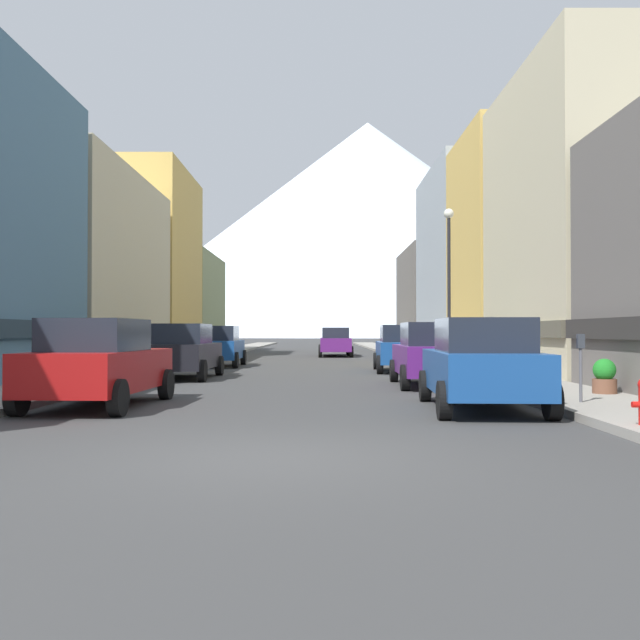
{
  "coord_description": "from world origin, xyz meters",
  "views": [
    {
      "loc": [
        0.66,
        -8.59,
        1.52
      ],
      "look_at": [
        0.79,
        28.88,
        2.15
      ],
      "focal_mm": 39.99,
      "sensor_mm": 36.0,
      "label": 1
    }
  ],
  "objects_px": {
    "car_driving_1": "(333,342)",
    "potted_plant_2": "(116,357)",
    "car_right_2": "(400,348)",
    "potted_plant_0": "(498,353)",
    "parking_meter_near": "(578,358)",
    "pedestrian_0": "(167,345)",
    "car_left_2": "(216,346)",
    "car_left_0": "(96,363)",
    "car_left_1": "(181,351)",
    "car_right_1": "(430,354)",
    "potted_plant_1": "(602,377)",
    "car_driving_0": "(332,342)",
    "streetlamp_right": "(446,264)",
    "car_right_0": "(479,364)",
    "pedestrian_1": "(506,353)",
    "pedestrian_2": "(152,347)"
  },
  "relations": [
    {
      "from": "potted_plant_2",
      "to": "car_left_0",
      "type": "bearing_deg",
      "value": -75.82
    },
    {
      "from": "car_left_1",
      "to": "car_right_1",
      "type": "distance_m",
      "value": 8.26
    },
    {
      "from": "car_left_2",
      "to": "car_right_2",
      "type": "xyz_separation_m",
      "value": [
        7.6,
        -4.11,
        0.0
      ]
    },
    {
      "from": "car_right_1",
      "to": "car_driving_0",
      "type": "height_order",
      "value": "same"
    },
    {
      "from": "car_left_0",
      "to": "car_right_1",
      "type": "xyz_separation_m",
      "value": [
        7.6,
        5.55,
        0.0
      ]
    },
    {
      "from": "car_driving_0",
      "to": "potted_plant_1",
      "type": "xyz_separation_m",
      "value": [
        5.4,
        -30.01,
        -0.38
      ]
    },
    {
      "from": "car_driving_0",
      "to": "car_driving_1",
      "type": "xyz_separation_m",
      "value": [
        0.0,
        -2.21,
        0.0
      ]
    },
    {
      "from": "car_left_0",
      "to": "car_driving_0",
      "type": "xyz_separation_m",
      "value": [
        5.4,
        31.51,
        0.0
      ]
    },
    {
      "from": "car_left_1",
      "to": "car_driving_0",
      "type": "distance_m",
      "value": 23.34
    },
    {
      "from": "potted_plant_2",
      "to": "car_right_2",
      "type": "bearing_deg",
      "value": 0.81
    },
    {
      "from": "car_left_1",
      "to": "car_driving_0",
      "type": "relative_size",
      "value": 1.01
    },
    {
      "from": "car_left_2",
      "to": "car_right_0",
      "type": "height_order",
      "value": "same"
    },
    {
      "from": "car_driving_1",
      "to": "potted_plant_2",
      "type": "height_order",
      "value": "car_driving_1"
    },
    {
      "from": "car_left_0",
      "to": "pedestrian_0",
      "type": "height_order",
      "value": "same"
    },
    {
      "from": "pedestrian_0",
      "to": "pedestrian_2",
      "type": "distance_m",
      "value": 3.09
    },
    {
      "from": "car_driving_0",
      "to": "parking_meter_near",
      "type": "relative_size",
      "value": 3.31
    },
    {
      "from": "car_right_1",
      "to": "pedestrian_1",
      "type": "bearing_deg",
      "value": 25.6
    },
    {
      "from": "car_right_2",
      "to": "pedestrian_0",
      "type": "xyz_separation_m",
      "value": [
        -10.05,
        5.57,
        0.0
      ]
    },
    {
      "from": "parking_meter_near",
      "to": "pedestrian_0",
      "type": "xyz_separation_m",
      "value": [
        -12.0,
        18.85,
        -0.11
      ]
    },
    {
      "from": "car_left_2",
      "to": "car_driving_1",
      "type": "relative_size",
      "value": 1.0
    },
    {
      "from": "potted_plant_0",
      "to": "pedestrian_0",
      "type": "relative_size",
      "value": 0.66
    },
    {
      "from": "pedestrian_2",
      "to": "car_left_2",
      "type": "bearing_deg",
      "value": 33.73
    },
    {
      "from": "car_driving_0",
      "to": "pedestrian_0",
      "type": "bearing_deg",
      "value": -120.86
    },
    {
      "from": "car_driving_1",
      "to": "potted_plant_0",
      "type": "xyz_separation_m",
      "value": [
        5.4,
        -18.62,
        -0.13
      ]
    },
    {
      "from": "car_right_0",
      "to": "car_right_2",
      "type": "bearing_deg",
      "value": 90.0
    },
    {
      "from": "car_right_2",
      "to": "car_right_0",
      "type": "bearing_deg",
      "value": -90.0
    },
    {
      "from": "car_left_0",
      "to": "car_left_2",
      "type": "height_order",
      "value": "same"
    },
    {
      "from": "car_left_1",
      "to": "car_right_2",
      "type": "distance_m",
      "value": 8.59
    },
    {
      "from": "pedestrian_1",
      "to": "car_left_1",
      "type": "bearing_deg",
      "value": 168.36
    },
    {
      "from": "potted_plant_0",
      "to": "potted_plant_2",
      "type": "bearing_deg",
      "value": 171.95
    },
    {
      "from": "car_left_0",
      "to": "potted_plant_2",
      "type": "distance_m",
      "value": 13.05
    },
    {
      "from": "pedestrian_0",
      "to": "parking_meter_near",
      "type": "bearing_deg",
      "value": -57.51
    },
    {
      "from": "car_right_2",
      "to": "potted_plant_2",
      "type": "bearing_deg",
      "value": -179.19
    },
    {
      "from": "streetlamp_right",
      "to": "potted_plant_1",
      "type": "bearing_deg",
      "value": -80.59
    },
    {
      "from": "parking_meter_near",
      "to": "pedestrian_0",
      "type": "bearing_deg",
      "value": 122.49
    },
    {
      "from": "car_driving_1",
      "to": "parking_meter_near",
      "type": "xyz_separation_m",
      "value": [
        4.15,
        -29.77,
        0.11
      ]
    },
    {
      "from": "car_left_2",
      "to": "car_right_1",
      "type": "distance_m",
      "value": 13.67
    },
    {
      "from": "car_left_2",
      "to": "parking_meter_near",
      "type": "bearing_deg",
      "value": -61.23
    },
    {
      "from": "car_driving_1",
      "to": "parking_meter_near",
      "type": "relative_size",
      "value": 3.31
    },
    {
      "from": "potted_plant_0",
      "to": "parking_meter_near",
      "type": "bearing_deg",
      "value": -96.4
    },
    {
      "from": "car_driving_1",
      "to": "streetlamp_right",
      "type": "distance_m",
      "value": 18.49
    },
    {
      "from": "car_right_2",
      "to": "pedestrian_2",
      "type": "relative_size",
      "value": 2.74
    },
    {
      "from": "car_left_2",
      "to": "pedestrian_0",
      "type": "relative_size",
      "value": 2.71
    },
    {
      "from": "car_left_2",
      "to": "potted_plant_0",
      "type": "relative_size",
      "value": 4.11
    },
    {
      "from": "car_left_2",
      "to": "streetlamp_right",
      "type": "relative_size",
      "value": 0.75
    },
    {
      "from": "potted_plant_0",
      "to": "potted_plant_2",
      "type": "height_order",
      "value": "potted_plant_0"
    },
    {
      "from": "car_right_0",
      "to": "potted_plant_1",
      "type": "bearing_deg",
      "value": 32.38
    },
    {
      "from": "potted_plant_0",
      "to": "potted_plant_1",
      "type": "bearing_deg",
      "value": -90.0
    },
    {
      "from": "car_right_1",
      "to": "car_right_2",
      "type": "relative_size",
      "value": 0.99
    },
    {
      "from": "car_driving_0",
      "to": "car_right_2",
      "type": "bearing_deg",
      "value": -83.3
    }
  ]
}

